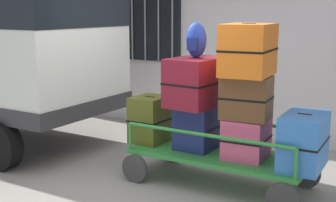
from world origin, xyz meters
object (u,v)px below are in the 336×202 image
(suitcase_center_middle, at_px, (246,98))
(suitcase_center_bottom, at_px, (247,138))
(backpack, at_px, (196,40))
(suitcase_center_top, at_px, (248,50))
(suitcase_left_bottom, at_px, (150,119))
(suitcase_midleft_bottom, at_px, (196,127))
(luggage_cart, at_px, (219,159))
(suitcase_midright_bottom, at_px, (304,141))
(suitcase_midleft_middle, at_px, (197,82))

(suitcase_center_middle, bearing_deg, suitcase_center_bottom, 90.00)
(backpack, bearing_deg, suitcase_center_middle, -0.75)
(suitcase_center_bottom, relative_size, suitcase_center_top, 0.73)
(suitcase_left_bottom, bearing_deg, suitcase_midleft_bottom, 2.16)
(suitcase_left_bottom, height_order, suitcase_midleft_bottom, suitcase_left_bottom)
(suitcase_center_bottom, distance_m, suitcase_center_middle, 0.52)
(suitcase_left_bottom, xyz_separation_m, suitcase_midleft_bottom, (0.70, 0.03, -0.03))
(suitcase_center_bottom, bearing_deg, suitcase_center_middle, -90.00)
(luggage_cart, distance_m, suitcase_center_middle, 0.91)
(suitcase_midright_bottom, height_order, backpack, backpack)
(suitcase_center_top, height_order, backpack, backpack)
(suitcase_midleft_bottom, height_order, suitcase_midleft_middle, suitcase_midleft_middle)
(suitcase_center_middle, distance_m, suitcase_midright_bottom, 0.83)
(luggage_cart, xyz_separation_m, suitcase_center_top, (0.35, -0.01, 1.41))
(suitcase_midleft_middle, distance_m, backpack, 0.53)
(suitcase_midleft_bottom, distance_m, suitcase_midright_bottom, 1.40)
(suitcase_center_middle, distance_m, suitcase_center_top, 0.57)
(suitcase_center_middle, height_order, suitcase_center_top, suitcase_center_top)
(suitcase_center_bottom, bearing_deg, luggage_cart, -176.32)
(suitcase_left_bottom, xyz_separation_m, suitcase_midleft_middle, (0.70, 0.02, 0.57))
(suitcase_midleft_middle, bearing_deg, luggage_cart, -2.97)
(suitcase_midleft_bottom, height_order, suitcase_center_top, suitcase_center_top)
(suitcase_midleft_middle, distance_m, suitcase_center_top, 0.83)
(suitcase_midleft_middle, relative_size, backpack, 1.92)
(luggage_cart, height_order, suitcase_left_bottom, suitcase_left_bottom)
(suitcase_midleft_bottom, bearing_deg, backpack, -80.64)
(suitcase_midleft_middle, xyz_separation_m, backpack, (0.01, -0.04, 0.53))
(suitcase_midleft_middle, distance_m, suitcase_midright_bottom, 1.51)
(suitcase_center_bottom, height_order, suitcase_center_top, suitcase_center_top)
(suitcase_left_bottom, height_order, suitcase_midleft_middle, suitcase_midleft_middle)
(suitcase_midleft_bottom, bearing_deg, luggage_cart, -3.97)
(suitcase_left_bottom, distance_m, suitcase_midleft_bottom, 0.70)
(suitcase_midleft_middle, height_order, suitcase_center_middle, suitcase_midleft_middle)
(suitcase_midleft_middle, bearing_deg, suitcase_center_middle, -4.14)
(suitcase_midleft_middle, relative_size, suitcase_midright_bottom, 1.13)
(suitcase_center_top, bearing_deg, suitcase_center_bottom, 90.00)
(suitcase_left_bottom, bearing_deg, suitcase_midright_bottom, 0.07)
(luggage_cart, relative_size, backpack, 5.30)
(suitcase_midleft_middle, relative_size, suitcase_center_top, 1.06)
(suitcase_midleft_bottom, distance_m, suitcase_midleft_middle, 0.60)
(suitcase_left_bottom, relative_size, suitcase_center_middle, 1.04)
(suitcase_midleft_bottom, height_order, backpack, backpack)
(suitcase_midleft_middle, bearing_deg, suitcase_midleft_bottom, 90.00)
(luggage_cart, bearing_deg, backpack, -176.08)
(suitcase_midleft_bottom, xyz_separation_m, backpack, (0.01, -0.05, 1.13))
(suitcase_left_bottom, relative_size, suitcase_center_top, 0.80)
(suitcase_midleft_middle, xyz_separation_m, suitcase_center_bottom, (0.70, 0.00, -0.64))
(suitcase_midright_bottom, bearing_deg, suitcase_center_middle, -177.31)
(suitcase_left_bottom, xyz_separation_m, suitcase_center_bottom, (1.40, 0.02, -0.07))
(suitcase_midleft_middle, relative_size, suitcase_center_bottom, 1.45)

